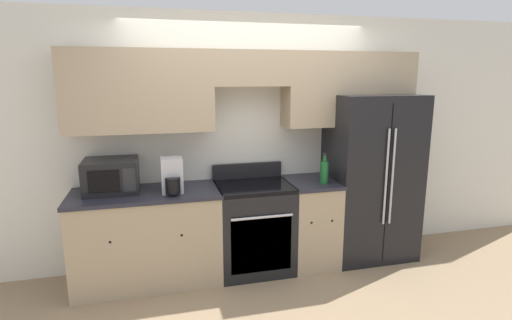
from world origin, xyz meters
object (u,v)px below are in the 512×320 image
Objects in this scene: oven_range at (254,227)px; bottle at (324,171)px; refrigerator at (370,177)px; microwave at (111,176)px.

bottle is (0.70, -0.13, 0.57)m from oven_range.
refrigerator is 2.67m from microwave.
oven_range is 1.48m from microwave.
oven_range is at bearing -3.60° from microwave.
refrigerator is at bearing -0.99° from microwave.
refrigerator is 3.67× the size of microwave.
bottle is (-0.62, -0.17, 0.14)m from refrigerator.
oven_range is at bearing -178.33° from refrigerator.
microwave is (-2.67, 0.05, 0.17)m from refrigerator.
refrigerator reaches higher than bottle.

